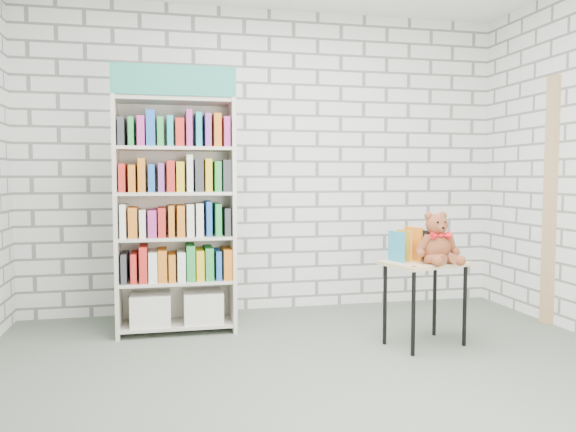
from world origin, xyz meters
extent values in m
plane|color=#505B4D|center=(0.00, 0.00, 0.00)|extent=(4.50, 4.50, 0.00)
cube|color=silver|center=(0.00, 2.00, 1.40)|extent=(4.50, 0.02, 2.80)
cube|color=silver|center=(0.00, -2.00, 1.40)|extent=(4.50, 0.02, 2.80)
cube|color=beige|center=(-1.34, 1.35, 0.94)|extent=(0.03, 0.36, 1.87)
cube|color=beige|center=(-0.43, 1.35, 0.94)|extent=(0.03, 0.36, 1.87)
cube|color=beige|center=(-0.88, 1.52, 0.94)|extent=(0.94, 0.02, 1.87)
cube|color=#298673|center=(-0.88, 1.18, 1.99)|extent=(0.94, 0.02, 0.23)
cube|color=beige|center=(-0.88, 1.35, 0.06)|extent=(0.87, 0.34, 0.03)
cube|color=beige|center=(-0.88, 1.35, 0.42)|extent=(0.87, 0.34, 0.03)
cube|color=beige|center=(-0.88, 1.35, 0.77)|extent=(0.87, 0.34, 0.03)
cube|color=beige|center=(-0.88, 1.35, 1.12)|extent=(0.87, 0.34, 0.03)
cube|color=beige|center=(-0.88, 1.35, 1.48)|extent=(0.87, 0.34, 0.03)
cube|color=beige|center=(-0.88, 1.35, 1.85)|extent=(0.87, 0.34, 0.03)
cube|color=silver|center=(-1.09, 1.35, 0.20)|extent=(0.31, 0.30, 0.25)
cube|color=silver|center=(-0.67, 1.35, 0.20)|extent=(0.31, 0.30, 0.25)
cube|color=#19A5B2|center=(-0.88, 1.34, 0.55)|extent=(0.87, 0.30, 0.25)
cube|color=white|center=(-0.88, 1.34, 0.91)|extent=(0.87, 0.30, 0.25)
cube|color=purple|center=(-0.88, 1.34, 1.26)|extent=(0.87, 0.30, 0.25)
cube|color=#333338|center=(-0.88, 1.34, 1.61)|extent=(0.87, 0.30, 0.25)
cube|color=tan|center=(0.91, 0.59, 0.62)|extent=(0.68, 0.55, 0.03)
cylinder|color=black|center=(0.72, 0.37, 0.30)|extent=(0.03, 0.03, 0.60)
cylinder|color=black|center=(0.63, 0.67, 0.30)|extent=(0.03, 0.03, 0.60)
cylinder|color=black|center=(1.19, 0.51, 0.30)|extent=(0.03, 0.03, 0.60)
cylinder|color=black|center=(1.11, 0.81, 0.30)|extent=(0.03, 0.03, 0.60)
cylinder|color=black|center=(0.73, 0.38, 0.63)|extent=(0.04, 0.04, 0.01)
cylinder|color=black|center=(1.18, 0.51, 0.63)|extent=(0.04, 0.04, 0.01)
cube|color=teal|center=(0.70, 0.62, 0.75)|extent=(0.06, 0.18, 0.24)
cube|color=orange|center=(0.77, 0.65, 0.75)|extent=(0.06, 0.18, 0.24)
cube|color=orange|center=(0.85, 0.67, 0.75)|extent=(0.06, 0.18, 0.24)
cube|color=black|center=(0.92, 0.69, 0.75)|extent=(0.06, 0.18, 0.24)
cube|color=white|center=(1.00, 0.71, 0.75)|extent=(0.06, 0.18, 0.24)
cube|color=red|center=(1.08, 0.74, 0.75)|extent=(0.06, 0.18, 0.24)
ellipsoid|color=brown|center=(0.96, 0.53, 0.74)|extent=(0.22, 0.19, 0.22)
sphere|color=brown|center=(0.96, 0.52, 0.91)|extent=(0.16, 0.16, 0.16)
sphere|color=brown|center=(0.91, 0.54, 0.97)|extent=(0.06, 0.06, 0.06)
sphere|color=brown|center=(1.02, 0.54, 0.97)|extent=(0.06, 0.06, 0.06)
sphere|color=brown|center=(0.97, 0.46, 0.89)|extent=(0.06, 0.06, 0.06)
sphere|color=black|center=(0.94, 0.46, 0.93)|extent=(0.02, 0.02, 0.02)
sphere|color=black|center=(0.99, 0.46, 0.93)|extent=(0.02, 0.02, 0.02)
sphere|color=black|center=(0.97, 0.43, 0.89)|extent=(0.02, 0.02, 0.02)
cylinder|color=brown|center=(0.85, 0.50, 0.77)|extent=(0.11, 0.09, 0.16)
cylinder|color=brown|center=(1.07, 0.51, 0.77)|extent=(0.11, 0.09, 0.16)
sphere|color=brown|center=(0.82, 0.49, 0.71)|extent=(0.06, 0.06, 0.06)
sphere|color=brown|center=(1.11, 0.50, 0.71)|extent=(0.06, 0.06, 0.06)
cylinder|color=brown|center=(0.91, 0.42, 0.67)|extent=(0.12, 0.18, 0.09)
cylinder|color=brown|center=(1.03, 0.42, 0.67)|extent=(0.11, 0.18, 0.09)
sphere|color=brown|center=(0.88, 0.34, 0.67)|extent=(0.08, 0.08, 0.08)
sphere|color=brown|center=(1.06, 0.35, 0.67)|extent=(0.08, 0.08, 0.08)
cone|color=red|center=(0.93, 0.46, 0.83)|extent=(0.07, 0.06, 0.06)
cone|color=red|center=(1.00, 0.47, 0.83)|extent=(0.07, 0.06, 0.06)
sphere|color=red|center=(0.97, 0.46, 0.83)|extent=(0.03, 0.03, 0.03)
cube|color=tan|center=(2.23, 0.95, 1.05)|extent=(0.05, 0.12, 2.10)
camera|label=1|loc=(-0.96, -3.21, 1.26)|focal=35.00mm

